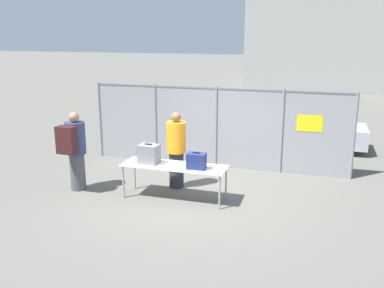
# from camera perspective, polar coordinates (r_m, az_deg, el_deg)

# --- Properties ---
(ground_plane) EXTENTS (120.00, 120.00, 0.00)m
(ground_plane) POSITION_cam_1_polar(r_m,az_deg,el_deg) (9.01, -0.64, -7.46)
(ground_plane) COLOR #605E56
(fence_section) EXTENTS (6.70, 0.07, 2.08)m
(fence_section) POSITION_cam_1_polar(r_m,az_deg,el_deg) (10.92, 3.34, 2.46)
(fence_section) COLOR gray
(fence_section) RESTS_ON ground_plane
(inspection_table) EXTENTS (2.20, 0.68, 0.73)m
(inspection_table) POSITION_cam_1_polar(r_m,az_deg,el_deg) (8.87, -2.38, -3.17)
(inspection_table) COLOR silver
(inspection_table) RESTS_ON ground_plane
(suitcase_grey) EXTENTS (0.44, 0.34, 0.42)m
(suitcase_grey) POSITION_cam_1_polar(r_m,az_deg,el_deg) (8.99, -5.78, -1.33)
(suitcase_grey) COLOR slate
(suitcase_grey) RESTS_ON inspection_table
(suitcase_navy) EXTENTS (0.38, 0.26, 0.34)m
(suitcase_navy) POSITION_cam_1_polar(r_m,az_deg,el_deg) (8.59, 0.58, -2.28)
(suitcase_navy) COLOR navy
(suitcase_navy) RESTS_ON inspection_table
(traveler_hooded) EXTENTS (0.43, 0.67, 1.75)m
(traveler_hooded) POSITION_cam_1_polar(r_m,az_deg,el_deg) (9.60, -15.41, -0.55)
(traveler_hooded) COLOR #4C4C51
(traveler_hooded) RESTS_ON ground_plane
(security_worker_near) EXTENTS (0.43, 0.43, 1.72)m
(security_worker_near) POSITION_cam_1_polar(r_m,az_deg,el_deg) (9.48, -2.12, -0.67)
(security_worker_near) COLOR #2D2D33
(security_worker_near) RESTS_ON ground_plane
(utility_trailer) EXTENTS (3.98, 2.12, 0.73)m
(utility_trailer) POSITION_cam_1_polar(r_m,az_deg,el_deg) (13.31, 15.54, 1.24)
(utility_trailer) COLOR #B2B2B7
(utility_trailer) RESTS_ON ground_plane
(distant_hangar) EXTENTS (14.28, 10.28, 7.05)m
(distant_hangar) POSITION_cam_1_polar(r_m,az_deg,el_deg) (30.83, 22.41, 13.85)
(distant_hangar) COLOR #999993
(distant_hangar) RESTS_ON ground_plane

